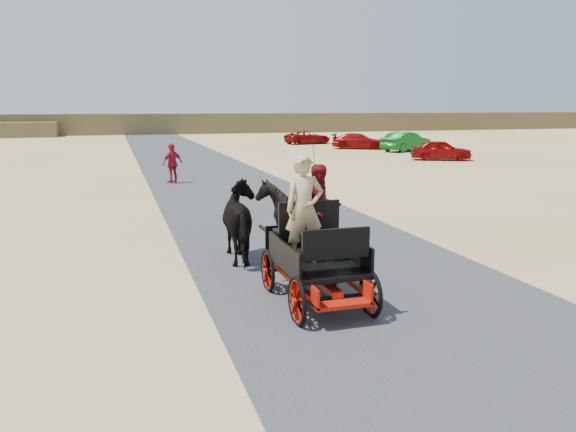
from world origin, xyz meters
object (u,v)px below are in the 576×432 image
object	(u,v)px
horse_left	(245,222)
horse_right	(293,218)
pedestrian	(172,163)
car_b	(406,142)
carriage	(316,281)
car_c	(359,141)
car_a	(441,150)
car_d	(308,137)

from	to	relation	value
horse_left	horse_right	size ratio (longest dim) A/B	1.18
pedestrian	car_b	world-z (taller)	pedestrian
pedestrian	carriage	bearing A→B (deg)	61.49
car_b	car_c	world-z (taller)	car_b
car_b	horse_left	bearing A→B (deg)	120.29
carriage	horse_left	xyz separation A→B (m)	(-0.55, 3.00, 0.49)
horse_right	car_c	xyz separation A→B (m)	(14.62, 28.75, -0.24)
carriage	horse_right	world-z (taller)	horse_right
horse_left	car_a	bearing A→B (deg)	-131.74
car_d	horse_right	bearing A→B (deg)	152.61
pedestrian	car_d	bearing A→B (deg)	-153.24
car_a	car_c	distance (m)	10.02
horse_left	car_c	size ratio (longest dim) A/B	0.48
horse_right	pedestrian	xyz separation A→B (m)	(-1.30, 13.03, 0.01)
pedestrian	car_a	distance (m)	17.91
horse_left	car_b	distance (m)	31.46
carriage	car_b	xyz separation A→B (m)	(17.59, 28.70, 0.35)
car_b	car_c	size ratio (longest dim) A/B	1.03
pedestrian	car_b	size ratio (longest dim) A/B	0.40
carriage	car_d	size ratio (longest dim) A/B	0.58
pedestrian	car_b	distance (m)	22.29
car_a	car_c	size ratio (longest dim) A/B	0.88
car_c	car_d	distance (m)	7.01
carriage	horse_left	world-z (taller)	horse_left
carriage	car_b	size ratio (longest dim) A/B	0.56
horse_right	car_c	size ratio (longest dim) A/B	0.41
carriage	car_b	world-z (taller)	car_b
car_a	horse_left	bearing A→B (deg)	163.84
car_b	car_d	xyz separation A→B (m)	(-4.28, 9.81, -0.14)
carriage	car_c	distance (m)	35.18
carriage	car_a	bearing A→B (deg)	53.35
car_a	car_b	size ratio (longest dim) A/B	0.85
pedestrian	car_a	size ratio (longest dim) A/B	0.47
horse_right	car_c	distance (m)	32.25
horse_left	pedestrian	world-z (taller)	pedestrian
horse_right	pedestrian	bearing A→B (deg)	-84.29
horse_right	car_a	size ratio (longest dim) A/B	0.46
carriage	horse_left	size ratio (longest dim) A/B	1.20
car_a	car_c	world-z (taller)	car_a
horse_right	car_d	xyz separation A→B (m)	(12.77, 35.51, -0.28)
horse_left	pedestrian	bearing A→B (deg)	-89.11
carriage	car_a	xyz separation A→B (m)	(16.21, 21.78, 0.27)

